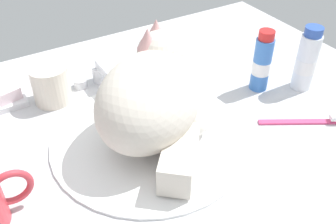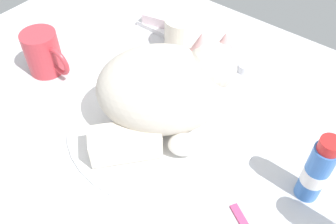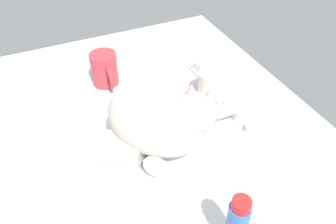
# 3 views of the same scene
# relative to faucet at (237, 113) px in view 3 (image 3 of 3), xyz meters

# --- Properties ---
(ground_plane) EXTENTS (1.10, 0.83, 0.03)m
(ground_plane) POSITION_rel_faucet_xyz_m (0.00, -0.21, -0.04)
(ground_plane) COLOR silver
(sink_basin) EXTENTS (0.35, 0.35, 0.01)m
(sink_basin) POSITION_rel_faucet_xyz_m (0.00, -0.21, -0.02)
(sink_basin) COLOR white
(sink_basin) RESTS_ON ground_plane
(faucet) EXTENTS (0.12, 0.09, 0.06)m
(faucet) POSITION_rel_faucet_xyz_m (0.00, 0.00, 0.00)
(faucet) COLOR silver
(faucet) RESTS_ON ground_plane
(cat) EXTENTS (0.28, 0.29, 0.17)m
(cat) POSITION_rel_faucet_xyz_m (0.01, -0.21, 0.06)
(cat) COLOR beige
(cat) RESTS_ON sink_basin
(coffee_mug) EXTENTS (0.11, 0.07, 0.09)m
(coffee_mug) POSITION_rel_faucet_xyz_m (-0.28, -0.25, 0.02)
(coffee_mug) COLOR #C63842
(coffee_mug) RESTS_ON ground_plane
(rinse_cup) EXTENTS (0.07, 0.07, 0.08)m
(rinse_cup) POSITION_rel_faucet_xyz_m (-0.11, -0.01, 0.01)
(rinse_cup) COLOR silver
(rinse_cup) RESTS_ON ground_plane
(soap_dish) EXTENTS (0.09, 0.06, 0.01)m
(soap_dish) POSITION_rel_faucet_xyz_m (-0.20, 0.03, -0.02)
(soap_dish) COLOR white
(soap_dish) RESTS_ON ground_plane
(soap_bar) EXTENTS (0.08, 0.06, 0.02)m
(soap_bar) POSITION_rel_faucet_xyz_m (-0.20, 0.03, 0.00)
(soap_bar) COLOR silver
(soap_bar) RESTS_ON soap_dish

